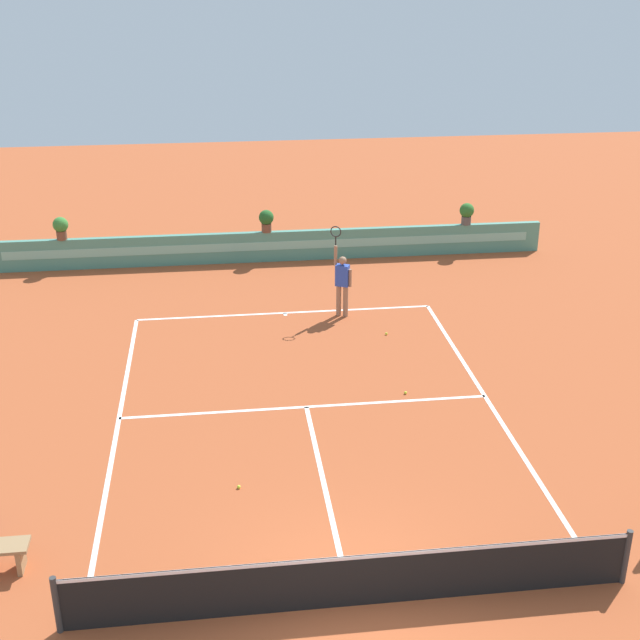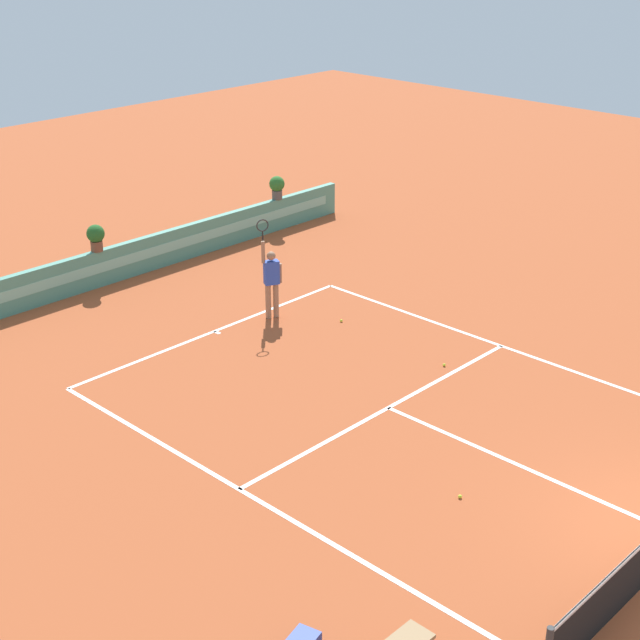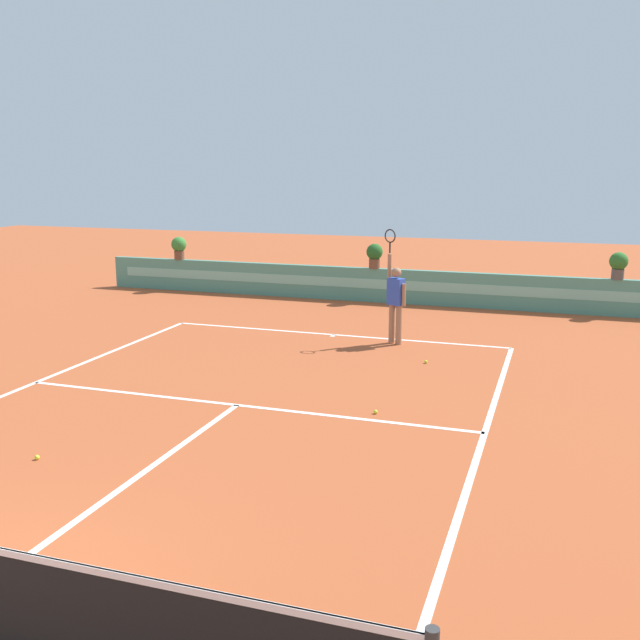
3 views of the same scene
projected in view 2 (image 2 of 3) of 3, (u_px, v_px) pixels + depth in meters
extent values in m
plane|color=#A84C28|center=(403.00, 414.00, 19.46)|extent=(60.00, 60.00, 0.00)
cube|color=white|center=(214.00, 331.00, 23.19)|extent=(8.22, 0.10, 0.01)
cube|color=white|center=(388.00, 408.00, 19.71)|extent=(8.22, 0.10, 0.01)
cube|color=white|center=(521.00, 466.00, 17.69)|extent=(0.10, 6.40, 0.01)
cube|color=white|center=(257.00, 499.00, 16.71)|extent=(0.10, 11.89, 0.01)
cube|color=white|center=(518.00, 352.00, 22.14)|extent=(0.10, 11.89, 0.01)
cube|color=white|center=(217.00, 332.00, 23.12)|extent=(0.10, 0.20, 0.01)
cube|color=#4C8E7A|center=(105.00, 267.00, 25.83)|extent=(18.00, 0.20, 1.00)
cube|color=#7ABCA8|center=(107.00, 266.00, 25.75)|extent=(17.10, 0.01, 0.28)
cylinder|color=#9E7051|center=(276.00, 300.00, 23.82)|extent=(0.14, 0.14, 0.90)
cylinder|color=#9E7051|center=(268.00, 301.00, 23.76)|extent=(0.14, 0.14, 0.90)
cube|color=#2D4CB7|center=(271.00, 272.00, 23.49)|extent=(0.42, 0.36, 0.60)
sphere|color=#9E7051|center=(271.00, 256.00, 23.31)|extent=(0.22, 0.22, 0.22)
cylinder|color=#9E7051|center=(263.00, 252.00, 23.20)|extent=(0.09, 0.09, 0.55)
cylinder|color=black|center=(263.00, 236.00, 23.03)|extent=(0.04, 0.04, 0.24)
torus|color=#262626|center=(262.00, 225.00, 22.93)|extent=(0.29, 0.16, 0.31)
cylinder|color=#9E7051|center=(280.00, 273.00, 23.58)|extent=(0.09, 0.09, 0.50)
sphere|color=#CCE033|center=(341.00, 321.00, 23.69)|extent=(0.07, 0.07, 0.07)
sphere|color=#CCE033|center=(460.00, 497.00, 16.74)|extent=(0.07, 0.07, 0.07)
sphere|color=#CCE033|center=(444.00, 365.00, 21.45)|extent=(0.07, 0.07, 0.07)
cylinder|color=brown|center=(97.00, 246.00, 25.45)|extent=(0.32, 0.32, 0.28)
sphere|color=#235B23|center=(96.00, 234.00, 25.31)|extent=(0.48, 0.48, 0.48)
cylinder|color=#514C47|center=(277.00, 195.00, 29.84)|extent=(0.32, 0.32, 0.28)
sphere|color=#2D6B28|center=(277.00, 184.00, 29.70)|extent=(0.48, 0.48, 0.48)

